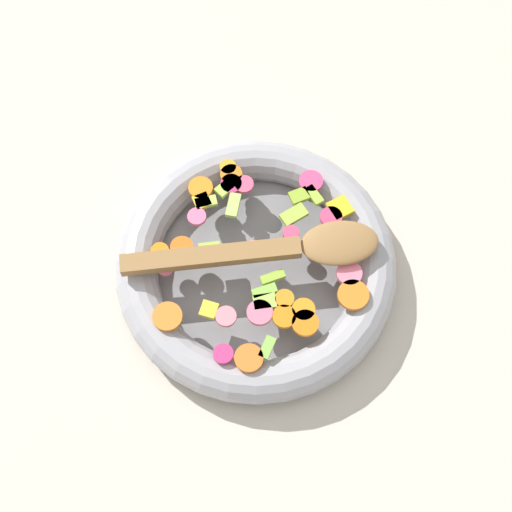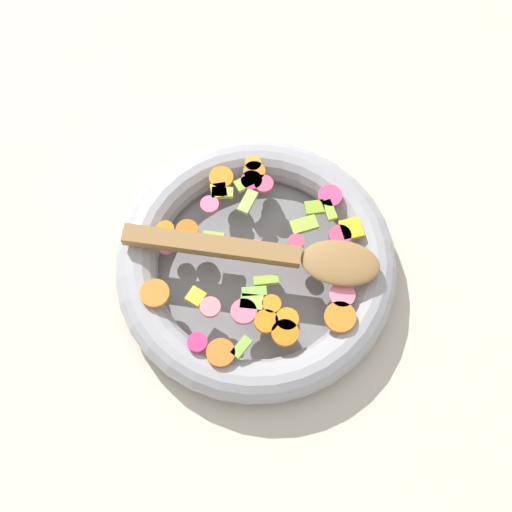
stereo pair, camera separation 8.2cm
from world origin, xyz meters
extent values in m
plane|color=beige|center=(0.00, 0.00, 0.00)|extent=(4.00, 4.00, 0.00)
cylinder|color=slate|center=(0.00, 0.00, 0.01)|extent=(0.28, 0.28, 0.01)
torus|color=#9E9EA5|center=(0.00, 0.00, 0.03)|extent=(0.33, 0.33, 0.05)
cylinder|color=orange|center=(0.11, -0.05, 0.05)|extent=(0.04, 0.04, 0.01)
cylinder|color=orange|center=(0.08, 0.00, 0.05)|extent=(0.03, 0.03, 0.01)
cylinder|color=orange|center=(0.09, 0.08, 0.05)|extent=(0.04, 0.04, 0.01)
cylinder|color=orange|center=(-0.11, 0.01, 0.05)|extent=(0.04, 0.04, 0.01)
cylinder|color=orange|center=(-0.05, -0.10, 0.05)|extent=(0.03, 0.03, 0.01)
cylinder|color=orange|center=(0.03, -0.12, 0.05)|extent=(0.04, 0.04, 0.01)
cylinder|color=orange|center=(0.03, 0.10, 0.05)|extent=(0.05, 0.05, 0.01)
cylinder|color=orange|center=(-0.12, 0.01, 0.05)|extent=(0.02, 0.02, 0.01)
cylinder|color=orange|center=(-0.11, -0.03, 0.05)|extent=(0.04, 0.04, 0.01)
cylinder|color=orange|center=(-0.04, -0.08, 0.05)|extent=(0.03, 0.03, 0.01)
cylinder|color=orange|center=(0.06, 0.01, 0.05)|extent=(0.03, 0.03, 0.01)
cylinder|color=orange|center=(0.10, 0.02, 0.05)|extent=(0.03, 0.03, 0.01)
cylinder|color=orange|center=(0.08, 0.02, 0.05)|extent=(0.03, 0.03, 0.01)
cube|color=#A1D24F|center=(0.06, -0.01, 0.05)|extent=(0.02, 0.03, 0.01)
cube|color=#83B948|center=(0.11, -0.03, 0.05)|extent=(0.03, 0.03, 0.01)
cube|color=#91B836|center=(0.03, 0.01, 0.05)|extent=(0.01, 0.03, 0.01)
cube|color=#86C145|center=(0.04, -0.01, 0.05)|extent=(0.01, 0.03, 0.01)
cube|color=#A4C846|center=(-0.09, 0.00, 0.05)|extent=(0.02, 0.03, 0.01)
cube|color=#9AD33C|center=(-0.04, 0.09, 0.05)|extent=(0.03, 0.02, 0.01)
cube|color=#A8CB4C|center=(-0.09, -0.03, 0.05)|extent=(0.02, 0.03, 0.01)
cube|color=#A0CD41|center=(-0.03, 0.06, 0.05)|extent=(0.02, 0.03, 0.01)
cube|color=#ABD25F|center=(-0.07, 0.00, 0.05)|extent=(0.03, 0.03, 0.01)
cube|color=#8DAE30|center=(-0.05, 0.08, 0.05)|extent=(0.02, 0.02, 0.01)
cube|color=#98C142|center=(-0.03, -0.05, 0.05)|extent=(0.02, 0.03, 0.01)
cylinder|color=pink|center=(-0.01, 0.00, 0.05)|extent=(0.03, 0.03, 0.01)
cylinder|color=pink|center=(0.06, 0.09, 0.05)|extent=(0.03, 0.03, 0.01)
cylinder|color=#DB416C|center=(-0.01, 0.05, 0.05)|extent=(0.02, 0.02, 0.01)
cylinder|color=#EA648F|center=(-0.07, -0.05, 0.05)|extent=(0.03, 0.03, 0.01)
cylinder|color=pink|center=(0.06, -0.06, 0.05)|extent=(0.03, 0.03, 0.01)
cylinder|color=#D02F6D|center=(0.09, -0.08, 0.05)|extent=(0.02, 0.02, 0.01)
cylinder|color=#C9316C|center=(-0.10, 0.01, 0.05)|extent=(0.04, 0.04, 0.01)
cylinder|color=#E26584|center=(-0.03, -0.10, 0.05)|extent=(0.03, 0.03, 0.01)
cylinder|color=#D34276|center=(-0.06, 0.10, 0.05)|extent=(0.04, 0.04, 0.01)
cylinder|color=#E76886|center=(0.07, -0.02, 0.05)|extent=(0.04, 0.04, 0.01)
cylinder|color=#D64D71|center=(-0.09, 0.02, 0.05)|extent=(0.02, 0.02, 0.01)
cylinder|color=#D0406B|center=(-0.01, 0.10, 0.05)|extent=(0.03, 0.03, 0.01)
cube|color=yellow|center=(-0.09, -0.03, 0.05)|extent=(0.02, 0.02, 0.01)
cube|color=yellow|center=(0.04, -0.07, 0.05)|extent=(0.03, 0.03, 0.01)
cube|color=gold|center=(-0.02, 0.12, 0.05)|extent=(0.03, 0.03, 0.01)
cube|color=olive|center=(-0.01, -0.05, 0.06)|extent=(0.08, 0.20, 0.01)
ellipsoid|color=olive|center=(0.03, 0.09, 0.06)|extent=(0.08, 0.10, 0.01)
camera|label=1|loc=(0.30, -0.12, 0.81)|focal=50.00mm
camera|label=2|loc=(0.32, -0.05, 0.81)|focal=50.00mm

